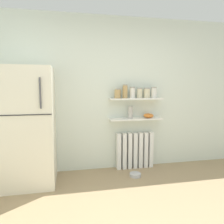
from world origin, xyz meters
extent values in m
plane|color=#9E8460|center=(0.00, 0.50, 0.00)|extent=(7.04, 7.04, 0.00)
cube|color=silver|center=(0.00, 2.05, 1.30)|extent=(7.04, 0.10, 2.60)
cube|color=silver|center=(-1.39, 1.66, 0.86)|extent=(0.76, 0.69, 1.72)
cube|color=#262628|center=(-1.39, 1.31, 1.08)|extent=(0.75, 0.01, 0.01)
cylinder|color=#4C4C51|center=(-1.15, 1.29, 1.36)|extent=(0.02, 0.02, 0.40)
cube|color=white|center=(0.03, 1.92, 0.32)|extent=(0.07, 0.12, 0.63)
cube|color=white|center=(0.13, 1.92, 0.32)|extent=(0.07, 0.12, 0.63)
cube|color=white|center=(0.23, 1.92, 0.32)|extent=(0.07, 0.12, 0.63)
cube|color=white|center=(0.33, 1.92, 0.32)|extent=(0.07, 0.12, 0.63)
cube|color=white|center=(0.43, 1.92, 0.32)|extent=(0.07, 0.12, 0.63)
cube|color=white|center=(0.52, 1.92, 0.32)|extent=(0.07, 0.12, 0.63)
cube|color=white|center=(0.62, 1.92, 0.32)|extent=(0.07, 0.12, 0.63)
cube|color=white|center=(0.33, 1.89, 0.88)|extent=(0.91, 0.22, 0.02)
cube|color=white|center=(0.33, 1.89, 1.23)|extent=(0.91, 0.22, 0.02)
cylinder|color=tan|center=(0.01, 1.89, 1.31)|extent=(0.10, 0.10, 0.14)
cylinder|color=gray|center=(0.01, 1.89, 1.40)|extent=(0.10, 0.10, 0.02)
cylinder|color=tan|center=(0.14, 1.89, 1.35)|extent=(0.08, 0.08, 0.21)
cylinder|color=gray|center=(0.14, 1.89, 1.46)|extent=(0.08, 0.08, 0.02)
cylinder|color=silver|center=(0.26, 1.89, 1.33)|extent=(0.09, 0.09, 0.17)
cylinder|color=gray|center=(0.26, 1.89, 1.42)|extent=(0.08, 0.08, 0.02)
cylinder|color=beige|center=(0.39, 1.89, 1.32)|extent=(0.09, 0.09, 0.15)
cylinder|color=gray|center=(0.39, 1.89, 1.41)|extent=(0.09, 0.09, 0.02)
cylinder|color=beige|center=(0.52, 1.89, 1.32)|extent=(0.11, 0.11, 0.15)
cylinder|color=gray|center=(0.52, 1.89, 1.41)|extent=(0.10, 0.10, 0.02)
cylinder|color=silver|center=(0.65, 1.89, 1.33)|extent=(0.10, 0.10, 0.17)
cylinder|color=gray|center=(0.65, 1.89, 1.42)|extent=(0.09, 0.09, 0.02)
cylinder|color=#B2ADA8|center=(0.23, 1.89, 1.00)|extent=(0.08, 0.08, 0.21)
ellipsoid|color=orange|center=(0.56, 1.89, 0.93)|extent=(0.18, 0.18, 0.08)
cylinder|color=#B7B7BC|center=(0.23, 1.56, 0.03)|extent=(0.18, 0.18, 0.05)
camera|label=1|loc=(-0.79, -1.55, 1.45)|focal=33.95mm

